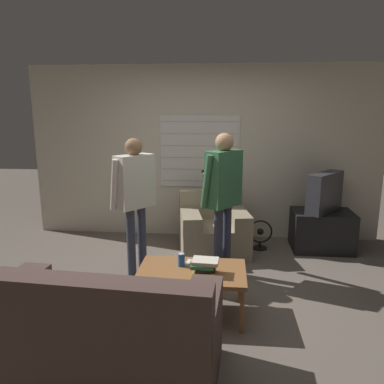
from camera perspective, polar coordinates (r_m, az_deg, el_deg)
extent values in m
plane|color=#665B51|center=(4.03, -0.26, -15.83)|extent=(16.00, 16.00, 0.00)
cube|color=beige|center=(5.61, 1.77, 5.95)|extent=(5.20, 0.06, 2.55)
cube|color=silver|center=(5.57, 1.17, 6.17)|extent=(1.17, 0.02, 1.05)
cube|color=#A4A099|center=(5.63, 1.14, 1.70)|extent=(1.14, 0.00, 0.01)
cube|color=#A4A099|center=(5.60, 1.15, 3.47)|extent=(1.14, 0.00, 0.01)
cube|color=#A4A099|center=(5.57, 1.15, 5.25)|extent=(1.14, 0.00, 0.01)
cube|color=#A4A099|center=(5.55, 1.16, 7.05)|extent=(1.14, 0.00, 0.01)
cube|color=#A4A099|center=(5.54, 1.17, 8.86)|extent=(1.14, 0.00, 0.01)
cube|color=#A4A099|center=(5.53, 1.18, 10.68)|extent=(1.14, 0.00, 0.01)
cube|color=#4C3833|center=(3.03, -13.37, -21.79)|extent=(1.73, 0.92, 0.45)
cube|color=#4C3833|center=(2.56, -16.61, -17.10)|extent=(1.69, 0.31, 0.45)
cube|color=#4C3833|center=(3.19, -26.08, -14.20)|extent=(0.29, 0.82, 0.20)
cube|color=#4C3833|center=(2.69, 1.33, -18.06)|extent=(0.29, 0.82, 0.20)
cube|color=#935B2D|center=(3.01, -18.75, -15.20)|extent=(0.40, 0.29, 0.37)
cube|color=gray|center=(5.12, 3.30, -7.04)|extent=(1.02, 0.96, 0.41)
cube|color=gray|center=(5.29, 2.85, -1.74)|extent=(0.90, 0.36, 0.42)
cube|color=gray|center=(5.09, 6.92, -3.75)|extent=(0.39, 0.84, 0.18)
cube|color=gray|center=(4.99, -0.31, -3.97)|extent=(0.39, 0.84, 0.18)
cube|color=brown|center=(3.58, -0.03, -12.09)|extent=(1.01, 0.62, 0.04)
cylinder|color=brown|center=(3.98, -6.48, -13.05)|extent=(0.04, 0.04, 0.41)
cylinder|color=brown|center=(3.91, 7.33, -13.58)|extent=(0.04, 0.04, 0.41)
cylinder|color=brown|center=(3.51, -8.36, -16.84)|extent=(0.04, 0.04, 0.41)
cylinder|color=brown|center=(3.43, 7.63, -17.58)|extent=(0.04, 0.04, 0.41)
cube|color=black|center=(5.50, 19.15, -5.57)|extent=(0.81, 0.56, 0.55)
cube|color=#2D2D33|center=(5.37, 19.57, -0.05)|extent=(0.59, 0.66, 0.54)
cube|color=black|center=(5.41, 18.58, 0.12)|extent=(0.38, 0.47, 0.44)
cylinder|color=#33384C|center=(4.44, -9.26, -7.53)|extent=(0.10, 0.10, 0.81)
cylinder|color=#33384C|center=(4.53, -7.62, -7.07)|extent=(0.10, 0.10, 0.81)
cube|color=beige|center=(4.30, -8.73, 1.61)|extent=(0.44, 0.47, 0.61)
sphere|color=#846042|center=(4.25, -8.91, 6.81)|extent=(0.20, 0.20, 0.20)
cylinder|color=beige|center=(4.20, -11.75, 1.07)|extent=(0.16, 0.15, 0.58)
cylinder|color=beige|center=(4.62, -8.20, 3.94)|extent=(0.46, 0.39, 0.36)
cube|color=black|center=(4.84, -9.93, 2.47)|extent=(0.09, 0.09, 0.12)
cylinder|color=#33384C|center=(4.32, 4.03, -7.75)|extent=(0.10, 0.10, 0.84)
cylinder|color=#33384C|center=(4.43, 5.31, -7.24)|extent=(0.10, 0.10, 0.84)
cube|color=#336642|center=(4.19, 4.86, 2.02)|extent=(0.42, 0.46, 0.63)
sphere|color=#A87A56|center=(4.13, 4.96, 7.58)|extent=(0.20, 0.20, 0.20)
cylinder|color=#336642|center=(4.04, 2.25, 1.52)|extent=(0.17, 0.15, 0.60)
cylinder|color=#336642|center=(4.50, 4.33, 4.31)|extent=(0.46, 0.39, 0.39)
cube|color=black|center=(4.69, 1.95, 2.61)|extent=(0.10, 0.09, 0.12)
cube|color=gold|center=(3.47, 1.89, -12.16)|extent=(0.21, 0.18, 0.04)
cube|color=black|center=(3.47, 1.96, -11.57)|extent=(0.19, 0.19, 0.03)
cube|color=#33754C|center=(3.46, 1.60, -11.05)|extent=(0.21, 0.18, 0.03)
cube|color=beige|center=(3.45, 2.05, -10.51)|extent=(0.25, 0.19, 0.03)
cylinder|color=#194C9E|center=(3.63, -1.62, -10.31)|extent=(0.07, 0.07, 0.12)
cylinder|color=silver|center=(3.61, -1.63, -9.39)|extent=(0.06, 0.06, 0.00)
cube|color=white|center=(3.69, -0.57, -10.71)|extent=(0.06, 0.13, 0.02)
cylinder|color=black|center=(5.40, 10.28, -8.38)|extent=(0.20, 0.20, 0.02)
cylinder|color=black|center=(5.38, 10.30, -7.90)|extent=(0.03, 0.03, 0.08)
torus|color=black|center=(5.32, 10.38, -5.96)|extent=(0.33, 0.02, 0.33)
sphere|color=black|center=(5.32, 10.38, -5.96)|extent=(0.09, 0.09, 0.09)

